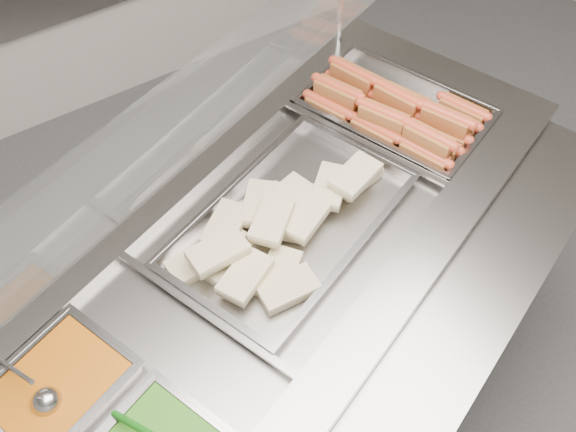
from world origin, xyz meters
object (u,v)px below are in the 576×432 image
sneeze_guard (202,97)px  ladle (45,400)px  steam_counter (279,315)px  pan_hotdogs (394,116)px  pan_wraps (290,225)px

sneeze_guard → ladle: 0.85m
steam_counter → sneeze_guard: 0.93m
pan_hotdogs → pan_wraps: same height
sneeze_guard → ladle: (-0.67, -0.35, -0.39)m
steam_counter → pan_hotdogs: size_ratio=3.24×
steam_counter → ladle: 0.92m
pan_hotdogs → steam_counter: bearing=-159.9°
sneeze_guard → ladle: sneeze_guard is taller
steam_counter → sneeze_guard: (-0.08, 0.23, 0.90)m
pan_hotdogs → ladle: 1.45m
ladle → pan_wraps: bearing=10.1°
ladle → steam_counter: bearing=9.3°
steam_counter → pan_wraps: size_ratio=2.64×
steam_counter → pan_wraps: bearing=20.1°
steam_counter → ladle: size_ratio=10.90×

